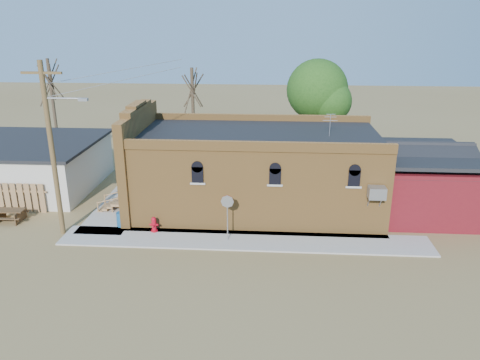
# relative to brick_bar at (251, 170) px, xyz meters

# --- Properties ---
(ground) EXTENTS (120.00, 120.00, 0.00)m
(ground) POSITION_rel_brick_bar_xyz_m (-1.64, -5.49, -2.34)
(ground) COLOR olive
(ground) RESTS_ON ground
(sidewalk_south) EXTENTS (19.00, 2.20, 0.08)m
(sidewalk_south) POSITION_rel_brick_bar_xyz_m (-0.14, -4.59, -2.30)
(sidewalk_south) COLOR #9E9991
(sidewalk_south) RESTS_ON ground
(sidewalk_west) EXTENTS (2.60, 10.00, 0.08)m
(sidewalk_west) POSITION_rel_brick_bar_xyz_m (-7.94, 0.51, -2.30)
(sidewalk_west) COLOR #9E9991
(sidewalk_west) RESTS_ON ground
(brick_bar) EXTENTS (16.40, 7.97, 6.30)m
(brick_bar) POSITION_rel_brick_bar_xyz_m (0.00, 0.00, 0.00)
(brick_bar) COLOR #A26C31
(brick_bar) RESTS_ON ground
(red_shed) EXTENTS (5.40, 6.40, 4.30)m
(red_shed) POSITION_rel_brick_bar_xyz_m (9.86, 0.01, -0.07)
(red_shed) COLOR #5D0F17
(red_shed) RESTS_ON ground
(wood_fence) EXTENTS (5.20, 0.10, 1.80)m
(wood_fence) POSITION_rel_brick_bar_xyz_m (-14.44, -1.69, -1.44)
(wood_fence) COLOR olive
(wood_fence) RESTS_ON ground
(utility_pole) EXTENTS (3.12, 0.26, 9.00)m
(utility_pole) POSITION_rel_brick_bar_xyz_m (-9.79, -4.29, 2.43)
(utility_pole) COLOR #4D3A1E
(utility_pole) RESTS_ON ground
(tree_bare_near) EXTENTS (2.80, 2.80, 7.65)m
(tree_bare_near) POSITION_rel_brick_bar_xyz_m (-4.64, 7.51, 3.62)
(tree_bare_near) COLOR #4F3F2D
(tree_bare_near) RESTS_ON ground
(tree_bare_far) EXTENTS (2.80, 2.80, 8.16)m
(tree_bare_far) POSITION_rel_brick_bar_xyz_m (-15.64, 8.51, 4.02)
(tree_bare_far) COLOR #4F3F2D
(tree_bare_far) RESTS_ON ground
(tree_leafy) EXTENTS (4.40, 4.40, 8.15)m
(tree_leafy) POSITION_rel_brick_bar_xyz_m (4.36, 8.01, 3.59)
(tree_leafy) COLOR #4F3F2D
(tree_leafy) RESTS_ON ground
(fire_hydrant) EXTENTS (0.49, 0.48, 0.83)m
(fire_hydrant) POSITION_rel_brick_bar_xyz_m (-5.00, -3.91, -1.85)
(fire_hydrant) COLOR #A20918
(fire_hydrant) RESTS_ON sidewalk_south
(stop_sign) EXTENTS (0.66, 0.09, 2.44)m
(stop_sign) POSITION_rel_brick_bar_xyz_m (-1.00, -4.61, -0.38)
(stop_sign) COLOR #95959A
(stop_sign) RESTS_ON sidewalk_south
(trash_barrel) EXTENTS (0.54, 0.54, 0.79)m
(trash_barrel) POSITION_rel_brick_bar_xyz_m (-6.94, -3.34, -1.86)
(trash_barrel) COLOR navy
(trash_barrel) RESTS_ON sidewalk_west
(picnic_table) EXTENTS (1.71, 1.34, 0.69)m
(picnic_table) POSITION_rel_brick_bar_xyz_m (-13.47, -2.98, -1.88)
(picnic_table) COLOR #48321D
(picnic_table) RESTS_ON ground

